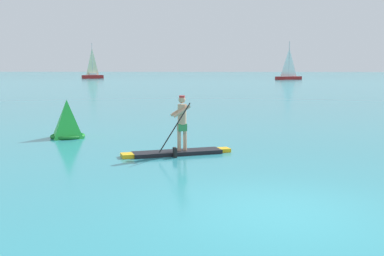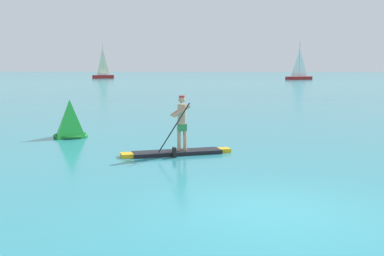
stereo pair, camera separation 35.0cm
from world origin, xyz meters
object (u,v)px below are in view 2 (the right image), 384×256
at_px(race_marker_buoy, 70,120).
at_px(sailboat_left_horizon, 103,73).
at_px(paddleboarder_mid_center, 178,143).
at_px(sailboat_right_horizon, 299,75).

relative_size(race_marker_buoy, sailboat_left_horizon, 0.18).
distance_m(paddleboarder_mid_center, sailboat_left_horizon, 91.09).
height_order(sailboat_left_horizon, sailboat_right_horizon, sailboat_left_horizon).
bearing_deg(race_marker_buoy, sailboat_right_horizon, 76.47).
bearing_deg(sailboat_left_horizon, sailboat_right_horizon, 137.04).
xyz_separation_m(paddleboarder_mid_center, sailboat_left_horizon, (-27.33, 86.89, 0.76)).
bearing_deg(sailboat_left_horizon, paddleboarder_mid_center, 71.63).
relative_size(paddleboarder_mid_center, sailboat_right_horizon, 0.43).
height_order(race_marker_buoy, sailboat_left_horizon, sailboat_left_horizon).
relative_size(sailboat_left_horizon, sailboat_right_horizon, 1.01).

